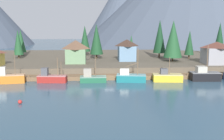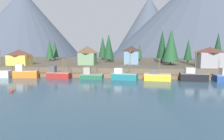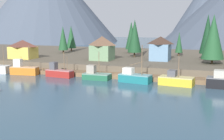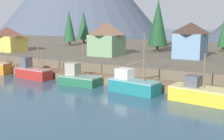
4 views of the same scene
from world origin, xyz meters
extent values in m
cube|color=#335166|center=(0.00, 20.00, -0.50)|extent=(400.00, 400.00, 1.00)
cube|color=brown|center=(0.00, 2.00, 0.50)|extent=(80.00, 4.00, 1.00)
cylinder|color=brown|center=(-28.00, 0.20, 0.80)|extent=(0.36, 0.36, 1.60)
cylinder|color=brown|center=(-20.00, 0.20, 0.80)|extent=(0.36, 0.36, 1.60)
cylinder|color=brown|center=(-12.00, 0.20, 0.80)|extent=(0.36, 0.36, 1.60)
cylinder|color=brown|center=(-4.00, 0.20, 0.80)|extent=(0.36, 0.36, 1.60)
cylinder|color=brown|center=(4.00, 0.20, 0.80)|extent=(0.36, 0.36, 1.60)
cylinder|color=brown|center=(12.00, 0.20, 0.80)|extent=(0.36, 0.36, 1.60)
cylinder|color=brown|center=(20.00, 0.20, 0.80)|extent=(0.36, 0.36, 1.60)
cube|color=brown|center=(0.00, 32.00, 1.25)|extent=(400.00, 56.00, 2.50)
cone|color=#475160|center=(21.19, 141.82, 27.60)|extent=(67.46, 67.46, 55.21)
cylinder|color=brown|center=(-30.55, -1.73, 4.57)|extent=(0.13, 0.13, 5.08)
cube|color=#CC6B1E|center=(-24.19, -1.70, 0.93)|extent=(7.34, 3.17, 1.86)
cube|color=tan|center=(-24.19, -1.70, 1.96)|extent=(7.34, 3.17, 0.20)
cube|color=silver|center=(-25.92, -1.94, 3.01)|extent=(2.11, 1.72, 1.91)
cylinder|color=brown|center=(-22.81, -1.52, 4.75)|extent=(0.13, 0.13, 5.39)
cube|color=maroon|center=(-14.09, -1.54, 0.77)|extent=(7.11, 2.85, 1.55)
cube|color=#AD6C6A|center=(-14.09, -1.54, 1.65)|extent=(7.11, 2.85, 0.20)
cube|color=#4C4C51|center=(-15.83, -1.37, 2.66)|extent=(1.66, 1.68, 1.82)
cylinder|color=brown|center=(-12.70, -1.68, 3.92)|extent=(0.17, 0.17, 4.34)
cylinder|color=brown|center=(-11.85, -1.76, 3.42)|extent=(0.14, 0.14, 3.34)
cylinder|color=brown|center=(-13.42, -1.61, 3.27)|extent=(1.80, 0.29, 0.41)
cube|color=#1E5B3D|center=(-4.17, -1.69, 0.62)|extent=(6.34, 3.07, 1.24)
cube|color=gray|center=(-4.17, -1.69, 1.34)|extent=(6.34, 3.07, 0.20)
cube|color=gray|center=(-5.53, -1.70, 2.39)|extent=(1.88, 1.75, 1.91)
cylinder|color=brown|center=(-3.61, -1.68, 3.96)|extent=(0.14, 0.14, 5.05)
cylinder|color=brown|center=(-4.47, -1.69, 3.38)|extent=(2.15, 0.12, 0.33)
cube|color=#196B70|center=(5.16, -2.06, 0.82)|extent=(7.44, 3.81, 1.63)
cube|color=#679496|center=(5.16, -2.06, 1.73)|extent=(7.44, 3.81, 0.20)
cube|color=silver|center=(3.56, -1.81, 2.52)|extent=(2.44, 2.11, 1.39)
cylinder|color=brown|center=(6.69, -2.29, 5.07)|extent=(0.19, 0.19, 6.47)
cylinder|color=brown|center=(5.44, -2.10, 4.25)|extent=(3.04, 0.59, 1.08)
cube|color=gold|center=(14.18, -2.15, 0.82)|extent=(7.42, 3.96, 1.64)
cube|color=tan|center=(14.18, -2.15, 1.74)|extent=(7.42, 3.96, 0.20)
cube|color=#4C4C51|center=(13.28, -2.04, 2.52)|extent=(1.92, 2.09, 1.36)
cylinder|color=brown|center=(14.58, -2.19, 3.94)|extent=(0.16, 0.16, 4.20)
cube|color=#B2AD9E|center=(22.77, -1.81, 2.91)|extent=(2.43, 2.47, 1.47)
cube|color=gold|center=(-33.39, 10.43, 4.28)|extent=(7.42, 5.28, 3.56)
pyramid|color=brown|center=(-33.39, 10.43, 7.07)|extent=(7.80, 5.55, 2.02)
cube|color=#6B8E66|center=(-9.34, 14.75, 4.63)|extent=(5.88, 5.80, 4.26)
pyramid|color=brown|center=(-9.34, 14.75, 8.07)|extent=(6.17, 6.09, 2.62)
cube|color=#6689A8|center=(6.63, 19.51, 4.86)|extent=(5.32, 6.07, 4.73)
pyramid|color=#422D23|center=(6.63, 19.51, 8.28)|extent=(5.59, 6.38, 2.12)
cylinder|color=#4C3823|center=(-30.07, 29.22, 3.07)|extent=(0.50, 0.50, 1.13)
cone|color=#1E4C28|center=(-30.07, 29.22, 7.93)|extent=(3.42, 3.42, 8.59)
cylinder|color=#4C3823|center=(-2.99, 26.78, 3.21)|extent=(0.50, 0.50, 1.42)
cone|color=#194223|center=(-2.99, 26.78, 9.10)|extent=(4.51, 4.51, 10.35)
cylinder|color=#4C3823|center=(-7.30, 37.70, 3.20)|extent=(0.50, 0.50, 1.39)
cone|color=#194223|center=(-7.30, 37.70, 8.78)|extent=(4.08, 4.08, 9.77)
cylinder|color=#4C3823|center=(19.01, 26.85, 3.38)|extent=(0.50, 0.50, 1.76)
cone|color=#14381E|center=(19.01, 26.85, 9.98)|extent=(4.40, 4.40, 11.43)
cylinder|color=#4C3823|center=(10.07, 33.92, 3.04)|extent=(0.50, 0.50, 1.08)
cone|color=#1E4C28|center=(10.07, 33.92, 6.92)|extent=(2.45, 2.45, 6.67)
cylinder|color=#4C3823|center=(20.80, 16.61, 3.15)|extent=(0.50, 0.50, 1.30)
cone|color=#1E4C28|center=(20.80, 16.61, 9.55)|extent=(5.81, 5.81, 11.50)
cylinder|color=#4C3823|center=(-31.37, 37.89, 3.09)|extent=(0.50, 0.50, 1.17)
cone|color=#1E4C28|center=(-31.37, 37.89, 7.97)|extent=(3.79, 3.79, 8.59)
camera|label=1|loc=(-3.94, -67.34, 13.62)|focal=43.78mm
camera|label=2|loc=(7.95, -57.53, 9.63)|focal=32.17mm
camera|label=3|loc=(22.09, -64.30, 12.76)|focal=47.40mm
camera|label=4|loc=(23.31, -39.55, 10.34)|focal=49.61mm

